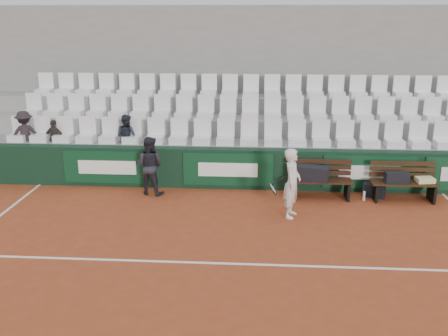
{
  "coord_description": "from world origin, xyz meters",
  "views": [
    {
      "loc": [
        0.48,
        -7.78,
        4.17
      ],
      "look_at": [
        -0.2,
        2.4,
        1.0
      ],
      "focal_mm": 40.0,
      "sensor_mm": 36.0,
      "label": 1
    }
  ],
  "objects_px": {
    "sports_bag_left": "(312,173)",
    "water_bottle_near": "(286,189)",
    "sports_bag_right": "(397,177)",
    "spectator_c": "(126,120)",
    "bench_right": "(403,191)",
    "sports_bag_ground": "(374,190)",
    "water_bottle_far": "(364,196)",
    "spectator_b": "(53,122)",
    "ball_kid": "(150,165)",
    "bench_left": "(319,189)",
    "spectator_a": "(23,117)",
    "tennis_player": "(292,183)"
  },
  "relations": [
    {
      "from": "sports_bag_ground",
      "to": "water_bottle_far",
      "type": "bearing_deg",
      "value": -134.81
    },
    {
      "from": "bench_left",
      "to": "spectator_c",
      "type": "relative_size",
      "value": 1.28
    },
    {
      "from": "sports_bag_right",
      "to": "ball_kid",
      "type": "xyz_separation_m",
      "value": [
        -5.76,
        0.12,
        0.14
      ]
    },
    {
      "from": "water_bottle_far",
      "to": "tennis_player",
      "type": "xyz_separation_m",
      "value": [
        -1.76,
        -1.06,
        0.64
      ]
    },
    {
      "from": "tennis_player",
      "to": "spectator_b",
      "type": "distance_m",
      "value": 6.46
    },
    {
      "from": "water_bottle_near",
      "to": "bench_left",
      "type": "bearing_deg",
      "value": -16.84
    },
    {
      "from": "bench_left",
      "to": "ball_kid",
      "type": "bearing_deg",
      "value": 179.47
    },
    {
      "from": "bench_right",
      "to": "tennis_player",
      "type": "xyz_separation_m",
      "value": [
        -2.66,
        -1.13,
        0.52
      ]
    },
    {
      "from": "sports_bag_right",
      "to": "tennis_player",
      "type": "distance_m",
      "value": 2.71
    },
    {
      "from": "sports_bag_ground",
      "to": "spectator_a",
      "type": "bearing_deg",
      "value": 174.08
    },
    {
      "from": "water_bottle_far",
      "to": "water_bottle_near",
      "type": "bearing_deg",
      "value": 169.42
    },
    {
      "from": "sports_bag_right",
      "to": "sports_bag_ground",
      "type": "xyz_separation_m",
      "value": [
        -0.42,
        0.27,
        -0.42
      ]
    },
    {
      "from": "sports_bag_left",
      "to": "spectator_b",
      "type": "xyz_separation_m",
      "value": [
        -6.53,
        1.13,
        0.88
      ]
    },
    {
      "from": "sports_bag_ground",
      "to": "spectator_b",
      "type": "height_order",
      "value": "spectator_b"
    },
    {
      "from": "sports_bag_left",
      "to": "spectator_c",
      "type": "bearing_deg",
      "value": 166.27
    },
    {
      "from": "sports_bag_ground",
      "to": "tennis_player",
      "type": "bearing_deg",
      "value": -146.55
    },
    {
      "from": "sports_bag_right",
      "to": "spectator_c",
      "type": "xyz_separation_m",
      "value": [
        -6.57,
        1.19,
        1.01
      ]
    },
    {
      "from": "sports_bag_right",
      "to": "tennis_player",
      "type": "height_order",
      "value": "tennis_player"
    },
    {
      "from": "bench_left",
      "to": "water_bottle_near",
      "type": "bearing_deg",
      "value": 163.16
    },
    {
      "from": "bench_right",
      "to": "sports_bag_left",
      "type": "xyz_separation_m",
      "value": [
        -2.13,
        0.02,
        0.39
      ]
    },
    {
      "from": "tennis_player",
      "to": "spectator_a",
      "type": "xyz_separation_m",
      "value": [
        -6.78,
        2.27,
        0.86
      ]
    },
    {
      "from": "water_bottle_near",
      "to": "spectator_b",
      "type": "relative_size",
      "value": 0.26
    },
    {
      "from": "sports_bag_left",
      "to": "water_bottle_near",
      "type": "relative_size",
      "value": 2.98
    },
    {
      "from": "spectator_a",
      "to": "spectator_c",
      "type": "xyz_separation_m",
      "value": [
        2.68,
        0.0,
        -0.03
      ]
    },
    {
      "from": "water_bottle_far",
      "to": "spectator_b",
      "type": "bearing_deg",
      "value": 171.12
    },
    {
      "from": "sports_bag_ground",
      "to": "water_bottle_far",
      "type": "relative_size",
      "value": 2.27
    },
    {
      "from": "water_bottle_far",
      "to": "tennis_player",
      "type": "relative_size",
      "value": 0.15
    },
    {
      "from": "sports_bag_right",
      "to": "water_bottle_far",
      "type": "xyz_separation_m",
      "value": [
        -0.71,
        -0.02,
        -0.46
      ]
    },
    {
      "from": "bench_left",
      "to": "spectator_b",
      "type": "distance_m",
      "value": 6.94
    },
    {
      "from": "sports_bag_ground",
      "to": "spectator_c",
      "type": "distance_m",
      "value": 6.38
    },
    {
      "from": "water_bottle_far",
      "to": "spectator_b",
      "type": "relative_size",
      "value": 0.22
    },
    {
      "from": "water_bottle_near",
      "to": "tennis_player",
      "type": "height_order",
      "value": "tennis_player"
    },
    {
      "from": "sports_bag_left",
      "to": "spectator_b",
      "type": "bearing_deg",
      "value": 170.16
    },
    {
      "from": "spectator_c",
      "to": "water_bottle_far",
      "type": "bearing_deg",
      "value": -166.91
    },
    {
      "from": "spectator_a",
      "to": "water_bottle_near",
      "type": "bearing_deg",
      "value": 148.9
    },
    {
      "from": "ball_kid",
      "to": "spectator_a",
      "type": "relative_size",
      "value": 1.15
    },
    {
      "from": "sports_bag_ground",
      "to": "ball_kid",
      "type": "xyz_separation_m",
      "value": [
        -5.35,
        -0.15,
        0.55
      ]
    },
    {
      "from": "spectator_c",
      "to": "bench_left",
      "type": "bearing_deg",
      "value": -168.13
    },
    {
      "from": "bench_right",
      "to": "tennis_player",
      "type": "distance_m",
      "value": 2.93
    },
    {
      "from": "sports_bag_ground",
      "to": "tennis_player",
      "type": "xyz_separation_m",
      "value": [
        -2.06,
        -1.36,
        0.6
      ]
    },
    {
      "from": "spectator_a",
      "to": "bench_left",
      "type": "bearing_deg",
      "value": 147.93
    },
    {
      "from": "bench_right",
      "to": "sports_bag_ground",
      "type": "bearing_deg",
      "value": 158.99
    },
    {
      "from": "bench_left",
      "to": "bench_right",
      "type": "distance_m",
      "value": 1.93
    },
    {
      "from": "bench_left",
      "to": "sports_bag_left",
      "type": "xyz_separation_m",
      "value": [
        -0.2,
        -0.02,
        0.39
      ]
    },
    {
      "from": "water_bottle_near",
      "to": "water_bottle_far",
      "type": "bearing_deg",
      "value": -10.58
    },
    {
      "from": "sports_bag_left",
      "to": "spectator_b",
      "type": "distance_m",
      "value": 6.68
    },
    {
      "from": "ball_kid",
      "to": "spectator_c",
      "type": "distance_m",
      "value": 1.6
    },
    {
      "from": "bench_right",
      "to": "spectator_b",
      "type": "xyz_separation_m",
      "value": [
        -8.65,
        1.15,
        1.28
      ]
    },
    {
      "from": "bench_right",
      "to": "spectator_a",
      "type": "xyz_separation_m",
      "value": [
        -9.44,
        1.15,
        1.39
      ]
    },
    {
      "from": "sports_bag_right",
      "to": "sports_bag_ground",
      "type": "height_order",
      "value": "sports_bag_right"
    }
  ]
}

